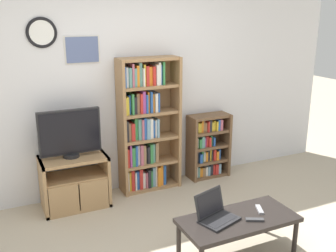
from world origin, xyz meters
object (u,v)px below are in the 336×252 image
Objects in this scene: coffee_table at (238,222)px; laptop at (215,213)px; remote_near_laptop at (259,209)px; remote_far_from_laptop at (255,220)px; bookshelf_short at (207,147)px; bookshelf_tall at (145,127)px; television at (70,134)px; tv_stand at (75,182)px.

coffee_table is 2.63× the size of laptop.
remote_near_laptop is 0.21m from remote_far_from_laptop.
laptop is 2.49× the size of remote_near_laptop.
bookshelf_short reaches higher than laptop.
bookshelf_tall is 10.11× the size of remote_near_laptop.
laptop is (-0.88, -1.65, 0.03)m from bookshelf_short.
bookshelf_short is at bearing 3.54° from television.
coffee_table is at bearing -111.48° from bookshelf_short.
bookshelf_short is (0.89, 0.00, -0.39)m from bookshelf_tall.
tv_stand is at bearing 103.57° from laptop.
tv_stand is at bearing -176.07° from bookshelf_short.
bookshelf_short is at bearing 44.01° from laptop.
remote_far_from_laptop is at bearing -53.73° from television.
remote_near_laptop is at bearing -22.08° from laptop.
laptop is (0.01, -1.64, -0.37)m from bookshelf_tall.
bookshelf_tall is 10.19× the size of remote_far_from_laptop.
bookshelf_tall is 1.68m from laptop.
tv_stand reaches higher than remote_near_laptop.
laptop is (0.95, -1.53, -0.43)m from television.
tv_stand is 0.69× the size of coffee_table.
bookshelf_short is (1.81, 0.12, 0.12)m from tv_stand.
tv_stand is at bearing 155.53° from remote_near_laptop.
coffee_table is at bearing -54.54° from tv_stand.
laptop is at bearing -118.12° from bookshelf_short.
remote_near_laptop is at bearing 8.08° from coffee_table.
laptop is 0.36m from remote_far_from_laptop.
remote_far_from_laptop is (-0.16, -0.14, 0.00)m from remote_near_laptop.
tv_stand is 2.09m from remote_near_laptop.
bookshelf_tall is (0.92, 0.12, 0.51)m from tv_stand.
coffee_table is (1.13, -1.59, 0.04)m from tv_stand.
bookshelf_tall reaches higher than coffee_table.
remote_far_from_laptop is at bearing -47.36° from laptop.
television is 2.17m from remote_far_from_laptop.
coffee_table is (1.15, -1.60, -0.54)m from television.
tv_stand is 1.96m from coffee_table.
tv_stand is 0.58m from television.
bookshelf_tall is 1.92× the size of bookshelf_short.
television reaches higher than laptop.
remote_far_from_laptop is (0.31, -0.17, -0.05)m from laptop.
tv_stand is 1.82m from bookshelf_short.
bookshelf_short is 1.91m from remote_far_from_laptop.
bookshelf_tall is 1.89m from remote_far_from_laptop.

